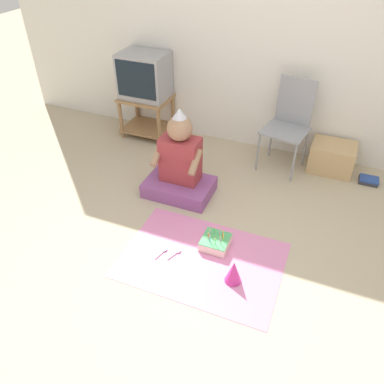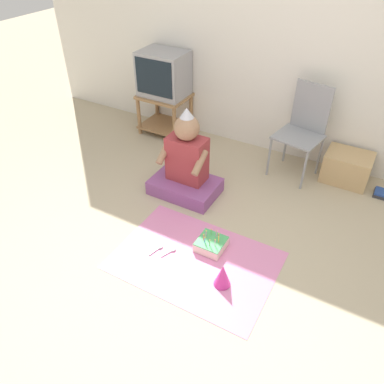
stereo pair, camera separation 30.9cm
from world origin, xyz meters
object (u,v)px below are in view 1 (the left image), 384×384
Objects in this scene: folding_chair at (289,120)px; cardboard_box_stack at (332,157)px; person_seated at (180,167)px; tv at (144,75)px; birthday_cake at (215,242)px; party_hat_blue at (234,272)px; book_pile at (369,180)px.

cardboard_box_stack is (0.48, 0.08, -0.38)m from folding_chair.
cardboard_box_stack is 0.51× the size of person_seated.
birthday_cake is (1.40, -1.52, -0.68)m from tv.
party_hat_blue is (0.24, -0.29, 0.06)m from birthday_cake.
birthday_cake is at bearing -45.50° from person_seated.
cardboard_box_stack reaches higher than birthday_cake.
party_hat_blue is (-0.02, -1.74, -0.42)m from folding_chair.
person_seated reaches higher than birthday_cake.
tv reaches higher than party_hat_blue.
cardboard_box_stack is at bearing 74.51° from party_hat_blue.
folding_chair is (1.66, -0.06, -0.20)m from tv.
tv is at bearing -179.63° from cardboard_box_stack.
person_seated is 1.20m from party_hat_blue.
folding_chair is 4.92× the size of book_pile.
party_hat_blue is at bearing -47.07° from person_seated.
cardboard_box_stack reaches higher than book_pile.
folding_chair is at bearing 79.81° from birthday_cake.
cardboard_box_stack reaches higher than party_hat_blue.
person_seated is at bearing -143.82° from cardboard_box_stack.
folding_chair is 1.06× the size of person_seated.
person_seated is at bearing -133.23° from folding_chair.
person_seated reaches higher than cardboard_box_stack.
party_hat_blue reaches higher than birthday_cake.
tv is 1.67m from folding_chair.
tv reaches higher than folding_chair.
birthday_cake reaches higher than book_pile.
person_seated is at bearing 132.93° from party_hat_blue.
folding_chair is at bearing 178.69° from book_pile.
cardboard_box_stack is 1.71m from birthday_cake.
book_pile is 1.83m from birthday_cake.
tv is at bearing 132.17° from party_hat_blue.
tv is 0.57× the size of folding_chair.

